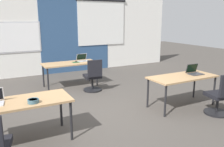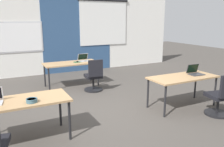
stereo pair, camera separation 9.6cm
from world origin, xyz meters
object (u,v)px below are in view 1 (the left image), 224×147
at_px(desk_far_center, 70,65).
at_px(laptop_near_right_end, 194,72).
at_px(mouse_far_right, 76,62).
at_px(chair_near_right_end, 220,98).
at_px(desk_near_right, 182,79).
at_px(chair_far_right, 93,78).
at_px(laptop_far_right, 83,60).
at_px(desk_near_left, 20,105).
at_px(snack_bowl, 33,101).

height_order(desk_far_center, laptop_near_right_end, laptop_near_right_end).
relative_size(desk_far_center, mouse_far_right, 14.50).
bearing_deg(chair_near_right_end, mouse_far_right, -51.07).
height_order(desk_near_right, chair_far_right, chair_far_right).
bearing_deg(laptop_far_right, chair_near_right_end, -67.27).
relative_size(laptop_near_right_end, chair_near_right_end, 0.38).
bearing_deg(laptop_far_right, mouse_far_right, -163.13).
height_order(desk_far_center, laptop_far_right, laptop_far_right).
xyz_separation_m(desk_near_right, laptop_near_right_end, (0.39, 0.02, 0.11)).
bearing_deg(desk_near_right, chair_far_right, 123.84).
distance_m(desk_near_right, desk_far_center, 3.30).
height_order(desk_near_right, mouse_far_right, mouse_far_right).
distance_m(laptop_near_right_end, chair_near_right_end, 0.89).
bearing_deg(laptop_near_right_end, chair_near_right_end, -90.52).
bearing_deg(chair_near_right_end, desk_far_center, -48.81).
xyz_separation_m(chair_far_right, laptop_near_right_end, (1.75, -1.99, 0.39)).
bearing_deg(chair_far_right, chair_near_right_end, 127.00).
bearing_deg(chair_far_right, mouse_far_right, -69.12).
distance_m(desk_near_left, desk_near_right, 3.50).
bearing_deg(desk_near_right, laptop_near_right_end, 3.60).
bearing_deg(chair_near_right_end, snack_bowl, 1.69).
bearing_deg(desk_far_center, chair_near_right_end, -59.71).
bearing_deg(desk_far_center, laptop_far_right, 10.02).
height_order(desk_near_left, desk_far_center, same).
xyz_separation_m(laptop_far_right, laptop_near_right_end, (1.70, -2.85, 0.00)).
bearing_deg(desk_near_right, snack_bowl, -176.87).
distance_m(desk_near_left, laptop_far_right, 3.62).
bearing_deg(laptop_near_right_end, laptop_far_right, 124.34).
relative_size(desk_near_left, snack_bowl, 9.01).
relative_size(desk_near_left, desk_near_right, 1.00).
height_order(laptop_far_right, mouse_far_right, laptop_far_right).
bearing_deg(mouse_far_right, laptop_near_right_end, -54.78).
bearing_deg(mouse_far_right, snack_bowl, -120.55).
distance_m(laptop_far_right, mouse_far_right, 0.27).
xyz_separation_m(desk_far_center, laptop_near_right_end, (2.14, -2.78, 0.11)).
bearing_deg(desk_near_left, desk_far_center, 57.99).
relative_size(laptop_far_right, laptop_near_right_end, 0.98).
xyz_separation_m(desk_near_right, desk_far_center, (-1.75, 2.80, 0.00)).
relative_size(desk_near_left, chair_far_right, 1.74).
bearing_deg(mouse_far_right, chair_near_right_end, -61.98).
relative_size(desk_near_right, snack_bowl, 9.01).
height_order(chair_far_right, laptop_near_right_end, laptop_near_right_end).
relative_size(mouse_far_right, chair_near_right_end, 0.12).
bearing_deg(laptop_near_right_end, desk_near_left, -176.15).
relative_size(laptop_far_right, chair_near_right_end, 0.37).
bearing_deg(chair_near_right_end, chair_far_right, -47.90).
height_order(chair_far_right, chair_near_right_end, same).
bearing_deg(snack_bowl, chair_near_right_end, -9.22).
xyz_separation_m(chair_near_right_end, snack_bowl, (-3.66, 0.59, 0.38)).
relative_size(laptop_near_right_end, snack_bowl, 1.95).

